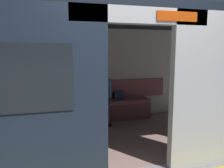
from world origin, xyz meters
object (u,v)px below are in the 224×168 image
handbag (119,96)px  book (84,101)px  grab_pole_door (104,92)px  train_car (110,58)px  bench_seat (100,106)px  person_seated (100,92)px

handbag → book: handbag is taller
handbag → grab_pole_door: bearing=67.3°
train_car → handbag: size_ratio=24.62×
book → handbag: bearing=176.0°
train_car → handbag: train_car is taller
train_car → bench_seat: train_car is taller
book → grab_pole_door: (0.02, 2.07, 0.58)m
grab_pole_door → book: bearing=-90.6°
book → bench_seat: bearing=164.7°
train_car → grab_pole_door: bearing=69.5°
handbag → book: 0.85m
handbag → grab_pole_door: grab_pole_door is taller
person_seated → grab_pole_door: 2.03m
bench_seat → book: bearing=-10.3°
bench_seat → book: 0.39m
person_seated → book: size_ratio=5.49×
train_car → handbag: bearing=-114.2°
person_seated → handbag: size_ratio=4.65×
book → person_seated: bearing=156.9°
handbag → grab_pole_door: (0.87, 2.09, 0.51)m
person_seated → handbag: (-0.49, -0.13, -0.13)m
bench_seat → grab_pole_door: grab_pole_door is taller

